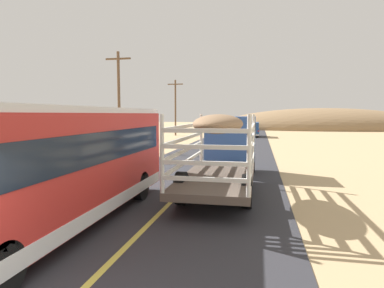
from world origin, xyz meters
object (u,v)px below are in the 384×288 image
car_far (252,129)px  power_pole_far (175,106)px  bus (56,164)px  livestock_truck (227,141)px  boulder_mid_field (94,143)px  power_pole_mid (119,98)px

car_far → power_pole_far: 11.24m
bus → car_far: bearing=83.5°
livestock_truck → car_far: (0.52, 29.85, -0.70)m
livestock_truck → power_pole_far: bearing=108.7°
boulder_mid_field → power_pole_far: bearing=77.8°
livestock_truck → boulder_mid_field: livestock_truck is taller
livestock_truck → power_pole_mid: size_ratio=1.17×
bus → power_pole_far: bearing=99.8°
boulder_mid_field → bus: bearing=-64.0°
livestock_truck → power_pole_far: (-10.26, 30.39, 2.42)m
livestock_truck → car_far: 29.86m
livestock_truck → power_pole_mid: bearing=132.5°
car_far → bus: bearing=-96.5°
car_far → boulder_mid_field: size_ratio=5.44×
car_far → boulder_mid_field: 21.90m
livestock_truck → bus: size_ratio=0.97×
livestock_truck → power_pole_far: 32.16m
power_pole_far → boulder_mid_field: 17.80m
power_pole_mid → boulder_mid_field: (-3.66, 2.23, -4.13)m
car_far → power_pole_far: bearing=177.1°
bus → power_pole_far: (-6.52, 37.86, 2.47)m
bus → power_pole_mid: power_pole_mid is taller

